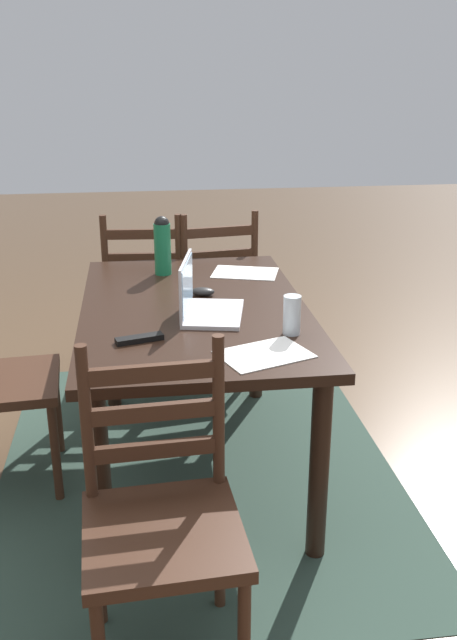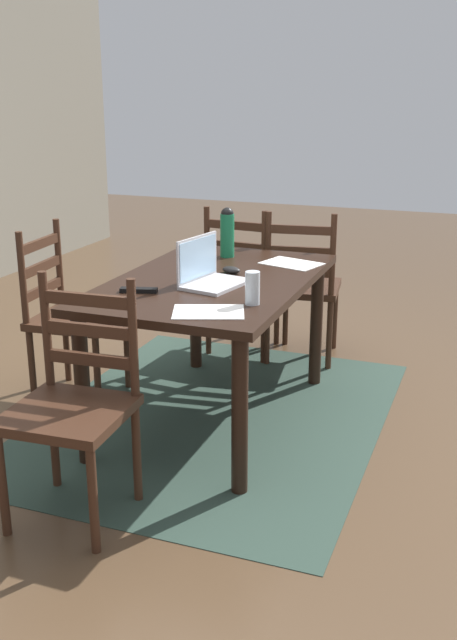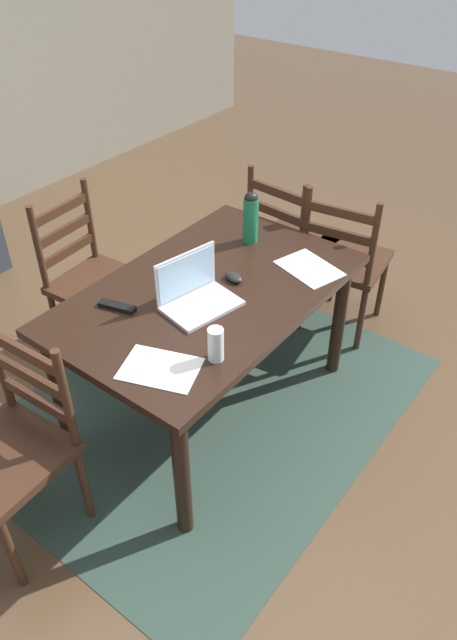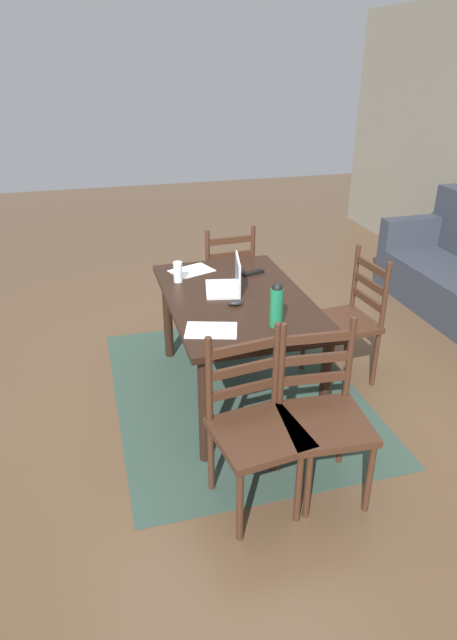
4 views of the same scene
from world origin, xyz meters
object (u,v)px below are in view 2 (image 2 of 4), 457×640
Objects in this scene: laptop at (208,273)px; computer_mouse at (231,270)px; drinking_glass at (253,288)px; chair_left_far at (73,406)px; water_bottle at (227,231)px; chair_right_near at (302,287)px; dining_table at (213,298)px; chair_right_far at (245,282)px; tv_remote at (139,290)px; chair_far_head at (71,316)px.

computer_mouse is (0.25, -0.03, -0.04)m from laptop.
drinking_glass reaches higher than computer_mouse.
chair_left_far is 3.49× the size of water_bottle.
chair_right_near is 1.19m from laptop.
chair_right_near is 3.49× the size of water_bottle.
computer_mouse is at bearing -6.49° from laptop.
chair_left_far is 0.90m from drinking_glass.
dining_table is 0.54m from water_bottle.
chair_right_far is at bearing 90.04° from chair_right_near.
drinking_glass is 1.45× the size of computer_mouse.
drinking_glass reaches higher than tv_remote.
laptop is 2.10× the size of tv_remote.
chair_left_far is at bearing 169.70° from dining_table.
chair_right_far and chair_far_head have the same top height.
tv_remote is at bearing 171.67° from water_bottle.
dining_table is at bearing -169.66° from chair_right_far.
dining_table is 1.52× the size of chair_right_far.
laptop is 1.32× the size of water_bottle.
water_bottle is 0.93m from drinking_glass.
chair_left_far reaches higher than drinking_glass.
chair_right_near is at bearing 5.80° from drinking_glass.
tv_remote is at bearing 163.24° from chair_right_near.
laptop is 0.25m from computer_mouse.
chair_right_far is at bearing 10.30° from laptop.
chair_right_far reaches higher than computer_mouse.
chair_right_far is 6.56× the size of drinking_glass.
chair_right_near reaches higher than dining_table.
chair_far_head is 0.96m from water_bottle.
chair_left_far is at bearing 167.16° from laptop.
chair_left_far is 0.98m from laptop.
laptop reaches higher than tv_remote.
computer_mouse is at bearing -11.50° from chair_left_far.
chair_right_far is 3.49× the size of water_bottle.
chair_left_far is 1.00× the size of chair_far_head.
chair_left_far is 2.65× the size of laptop.
chair_left_far is at bearing 176.89° from water_bottle.
tv_remote reaches higher than dining_table.
computer_mouse is at bearing -45.01° from tv_remote.
computer_mouse reaches higher than tv_remote.
water_bottle is at bearing -3.11° from chair_left_far.
drinking_glass is at bearing -105.48° from tv_remote.
laptop is at bearing 52.15° from drinking_glass.
chair_right_near is 6.56× the size of drinking_glass.
laptop is (-0.11, -0.84, 0.34)m from chair_far_head.
laptop reaches higher than computer_mouse.
chair_right_far and chair_left_far have the same top height.
drinking_glass is at bearing -152.54° from water_bottle.
chair_right_near reaches higher than tv_remote.
tv_remote is (-1.36, 0.41, 0.30)m from chair_right_near.
dining_table is at bearing 9.90° from laptop.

